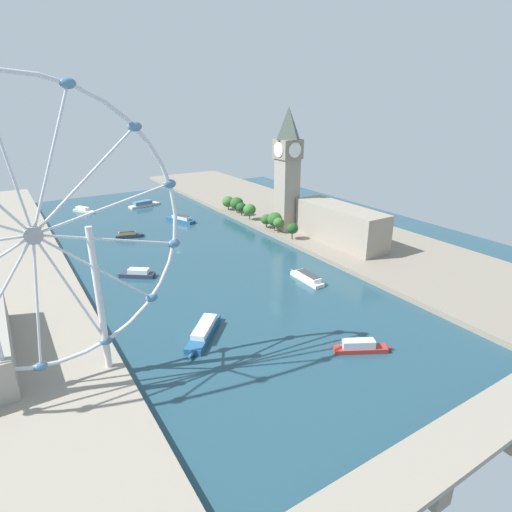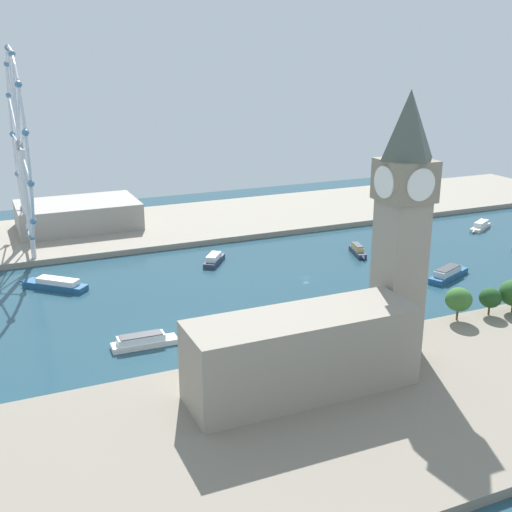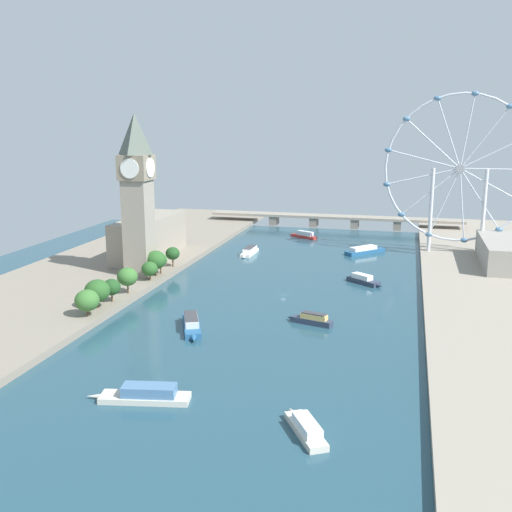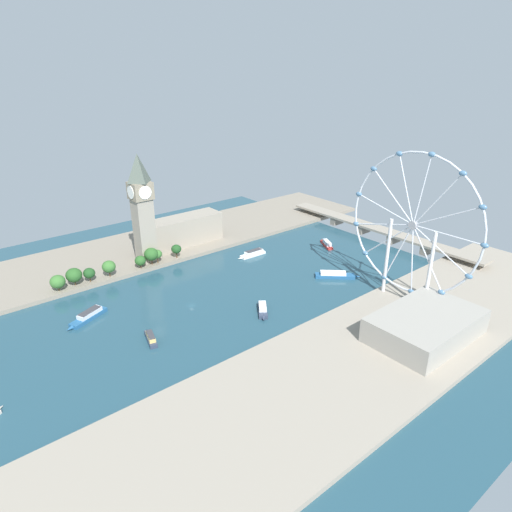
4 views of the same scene
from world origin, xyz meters
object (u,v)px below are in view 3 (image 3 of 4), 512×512
object	(u,v)px
tour_boat_2	(364,280)
tour_boat_5	(146,394)
clock_tower	(137,193)
parliament_block	(149,237)
tour_boat_6	(306,428)
ferris_wheel	(460,170)
tour_boat_7	(304,235)
tour_boat_1	(311,319)
river_bridge	(334,218)
tour_boat_3	(249,251)
tour_boat_4	(192,324)
tour_boat_0	(365,250)

from	to	relation	value
tour_boat_2	tour_boat_5	xyz separation A→B (m)	(-56.18, -160.30, 0.13)
clock_tower	tour_boat_5	xyz separation A→B (m)	(65.58, -138.25, -46.59)
clock_tower	parliament_block	xyz separation A→B (m)	(-13.91, 43.61, -33.22)
parliament_block	tour_boat_6	xyz separation A→B (m)	(132.16, -189.90, -13.66)
ferris_wheel	tour_boat_7	distance (m)	125.88
clock_tower	tour_boat_1	xyz separation A→B (m)	(104.71, -51.76, -46.63)
river_bridge	tour_boat_6	world-z (taller)	river_bridge
tour_boat_3	tour_boat_6	xyz separation A→B (m)	(76.09, -224.83, -0.15)
tour_boat_2	tour_boat_4	xyz separation A→B (m)	(-65.44, -93.28, 0.26)
tour_boat_3	tour_boat_6	size ratio (longest dim) A/B	1.17
river_bridge	tour_boat_4	bearing A→B (deg)	-95.79
tour_boat_1	tour_boat_3	size ratio (longest dim) A/B	0.77
tour_boat_5	parliament_block	bearing A→B (deg)	-76.81
tour_boat_1	tour_boat_2	xyz separation A→B (m)	(17.05, 73.80, -0.10)
tour_boat_1	tour_boat_0	bearing A→B (deg)	-79.03
tour_boat_6	tour_boat_2	bearing A→B (deg)	-31.07
parliament_block	tour_boat_0	distance (m)	143.21
ferris_wheel	tour_boat_4	size ratio (longest dim) A/B	3.30
clock_tower	tour_boat_1	bearing A→B (deg)	-26.30
tour_boat_2	tour_boat_6	size ratio (longest dim) A/B	0.87
tour_boat_0	river_bridge	bearing A→B (deg)	61.26
tour_boat_5	tour_boat_4	bearing A→B (deg)	-92.55
ferris_wheel	tour_boat_1	xyz separation A→B (m)	(-69.27, -156.73, -54.08)
ferris_wheel	tour_boat_4	bearing A→B (deg)	-123.73
river_bridge	tour_boat_1	xyz separation A→B (m)	(20.94, -251.20, -5.04)
parliament_block	tour_boat_4	world-z (taller)	parliament_block
parliament_block	tour_boat_5	bearing A→B (deg)	-66.39
clock_tower	tour_boat_5	bearing A→B (deg)	-64.62
tour_boat_0	tour_boat_5	bearing A→B (deg)	-149.36
tour_boat_4	tour_boat_6	world-z (taller)	tour_boat_4
tour_boat_2	tour_boat_7	xyz separation A→B (m)	(-54.22, 122.79, 0.09)
tour_boat_1	tour_boat_5	bearing A→B (deg)	81.21
tour_boat_6	tour_boat_0	bearing A→B (deg)	-29.56
parliament_block	tour_boat_5	size ratio (longest dim) A/B	2.11
parliament_block	tour_boat_2	bearing A→B (deg)	-9.03
clock_tower	tour_boat_1	size ratio (longest dim) A/B	4.11
clock_tower	tour_boat_2	bearing A→B (deg)	10.26
ferris_wheel	parliament_block	bearing A→B (deg)	-161.91
river_bridge	tour_boat_1	world-z (taller)	river_bridge
tour_boat_2	tour_boat_3	distance (m)	97.60
clock_tower	tour_boat_0	distance (m)	160.99
tour_boat_0	tour_boat_1	world-z (taller)	tour_boat_1
tour_boat_2	tour_boat_5	bearing A→B (deg)	-72.33
tour_boat_6	parliament_block	bearing A→B (deg)	4.96
clock_tower	parliament_block	bearing A→B (deg)	107.69
tour_boat_1	tour_boat_7	size ratio (longest dim) A/B	0.90
tour_boat_1	tour_boat_3	bearing A→B (deg)	-48.81
clock_tower	parliament_block	world-z (taller)	clock_tower
parliament_block	tour_boat_2	size ratio (longest dim) A/B	3.40
tour_boat_4	tour_boat_1	bearing A→B (deg)	88.66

